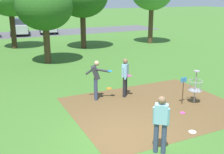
% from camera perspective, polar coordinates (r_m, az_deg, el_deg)
% --- Properties ---
extents(ground_plane, '(160.00, 160.00, 0.00)m').
position_cam_1_polar(ground_plane, '(8.91, 2.35, -12.38)').
color(ground_plane, '#3D6B28').
extents(dirt_tee_pad, '(6.51, 5.28, 0.01)m').
position_cam_1_polar(dirt_tee_pad, '(11.23, 8.56, -6.14)').
color(dirt_tee_pad, brown).
rests_on(dirt_tee_pad, ground).
extents(disc_golf_basket, '(0.98, 0.58, 1.39)m').
position_cam_1_polar(disc_golf_basket, '(11.74, 16.71, -1.75)').
color(disc_golf_basket, '#9E9EA3').
rests_on(disc_golf_basket, ground).
extents(player_foreground_watching, '(0.98, 0.76, 1.71)m').
position_cam_1_polar(player_foreground_watching, '(11.60, -3.36, -0.08)').
color(player_foreground_watching, '#384260').
rests_on(player_foreground_watching, ground).
extents(player_throwing, '(0.46, 0.45, 1.71)m').
position_cam_1_polar(player_throwing, '(7.80, 10.12, -9.10)').
color(player_throwing, '#384260').
rests_on(player_throwing, ground).
extents(player_waiting_left, '(0.45, 0.45, 1.71)m').
position_cam_1_polar(player_waiting_left, '(11.95, 2.77, 0.34)').
color(player_waiting_left, '#232328').
rests_on(player_waiting_left, ground).
extents(frisbee_near_basket, '(0.26, 0.26, 0.02)m').
position_cam_1_polar(frisbee_near_basket, '(13.20, -0.61, -2.40)').
color(frisbee_near_basket, orange).
rests_on(frisbee_near_basket, ground).
extents(frisbee_far_left, '(0.20, 0.20, 0.02)m').
position_cam_1_polar(frisbee_far_left, '(10.89, 14.46, -7.23)').
color(frisbee_far_left, '#E53D99').
rests_on(frisbee_far_left, ground).
extents(frisbee_far_right, '(0.25, 0.25, 0.02)m').
position_cam_1_polar(frisbee_far_right, '(9.56, 16.38, -10.89)').
color(frisbee_far_right, white).
rests_on(frisbee_far_right, ground).
extents(tree_mid_left, '(3.56, 3.56, 5.16)m').
position_cam_1_polar(tree_mid_left, '(18.24, -13.89, 14.01)').
color(tree_mid_left, '#4C3823').
rests_on(tree_mid_left, ground).
extents(parking_lot_strip, '(36.00, 6.00, 0.01)m').
position_cam_1_polar(parking_lot_strip, '(33.48, -19.43, 8.32)').
color(parking_lot_strip, '#4C4C51').
rests_on(parking_lot_strip, ground).
extents(parked_car_center_right, '(2.40, 4.41, 1.84)m').
position_cam_1_polar(parked_car_center_right, '(33.12, -18.73, 9.91)').
color(parked_car_center_right, '#B2B7BC').
rests_on(parked_car_center_right, ground).
extents(parked_car_rightmost, '(2.52, 4.45, 1.84)m').
position_cam_1_polar(parked_car_rightmost, '(33.87, -13.19, 10.48)').
color(parked_car_rightmost, '#B2B7BC').
rests_on(parked_car_rightmost, ground).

